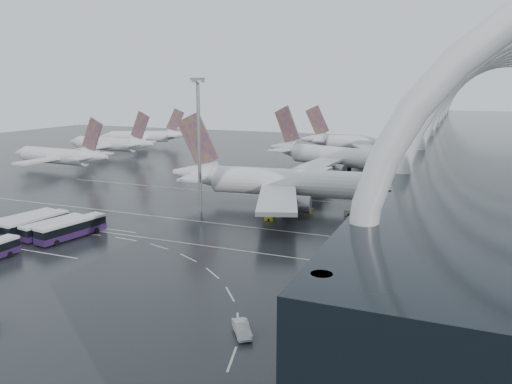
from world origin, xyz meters
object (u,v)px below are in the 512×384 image
at_px(bus_row_near_a, 21,223).
at_px(floodlight_mast, 199,132).
at_px(airliner_gate_b, 346,158).
at_px(gse_cart_belly_e, 308,211).
at_px(gse_cart_belly_c, 269,218).
at_px(gse_cart_belly_d, 364,219).
at_px(jet_remote_far, 146,137).
at_px(van_curve_c, 242,329).
at_px(airliner_main, 296,184).
at_px(bus_row_near_d, 71,228).
at_px(jet_remote_west, 61,156).
at_px(jet_remote_mid, 111,144).
at_px(gse_cart_belly_b, 349,213).
at_px(airliner_gate_c, 369,143).
at_px(bus_row_near_b, 36,224).
at_px(bus_row_near_c, 53,227).

bearing_deg(bus_row_near_a, floodlight_mast, -41.15).
distance_m(airliner_gate_b, gse_cart_belly_e, 52.43).
xyz_separation_m(gse_cart_belly_c, gse_cart_belly_d, (18.88, 5.86, 0.18)).
distance_m(jet_remote_far, van_curve_c, 187.04).
distance_m(airliner_main, airliner_gate_b, 47.16).
bearing_deg(floodlight_mast, bus_row_near_d, -126.90).
bearing_deg(bus_row_near_a, jet_remote_west, 47.61).
xyz_separation_m(jet_remote_far, bus_row_near_a, (58.62, -126.89, -2.68)).
bearing_deg(jet_remote_mid, gse_cart_belly_b, 154.01).
bearing_deg(bus_row_near_d, airliner_gate_c, -3.46).
relative_size(airliner_gate_c, floodlight_mast, 1.91).
relative_size(jet_remote_west, floodlight_mast, 1.41).
height_order(floodlight_mast, gse_cart_belly_d, floodlight_mast).
height_order(bus_row_near_b, van_curve_c, bus_row_near_b).
height_order(jet_remote_far, van_curve_c, jet_remote_far).
bearing_deg(jet_remote_west, airliner_gate_c, -137.52).
bearing_deg(airliner_gate_b, bus_row_near_d, -94.04).
xyz_separation_m(bus_row_near_c, gse_cart_belly_c, (34.21, 26.03, -1.17)).
bearing_deg(airliner_main, floodlight_mast, -135.80).
xyz_separation_m(jet_remote_far, gse_cart_belly_d, (118.96, -94.21, -3.88)).
relative_size(bus_row_near_c, gse_cart_belly_d, 5.01).
height_order(airliner_main, van_curve_c, airliner_main).
bearing_deg(jet_remote_mid, bus_row_near_d, 126.11).
relative_size(airliner_main, bus_row_near_b, 4.69).
distance_m(airliner_gate_c, jet_remote_mid, 104.13).
distance_m(gse_cart_belly_b, gse_cart_belly_e, 9.05).
height_order(jet_remote_mid, gse_cart_belly_d, jet_remote_mid).
distance_m(bus_row_near_b, gse_cart_belly_d, 65.55).
distance_m(bus_row_near_a, bus_row_near_d, 11.69).
height_order(jet_remote_mid, gse_cart_belly_c, jet_remote_mid).
xyz_separation_m(gse_cart_belly_c, gse_cart_belly_e, (5.85, 9.16, 0.04)).
distance_m(airliner_main, jet_remote_far, 132.81).
bearing_deg(van_curve_c, jet_remote_far, 91.97).
distance_m(jet_remote_mid, gse_cart_belly_e, 115.73).
bearing_deg(airliner_gate_b, jet_remote_far, 175.73).
relative_size(airliner_gate_b, gse_cart_belly_e, 30.22).
height_order(bus_row_near_d, van_curve_c, bus_row_near_d).
bearing_deg(jet_remote_west, airliner_main, 170.66).
bearing_deg(floodlight_mast, gse_cart_belly_d, 17.79).
height_order(floodlight_mast, gse_cart_belly_e, floodlight_mast).
bearing_deg(gse_cart_belly_d, floodlight_mast, -162.21).
height_order(gse_cart_belly_b, gse_cart_belly_c, gse_cart_belly_b).
bearing_deg(gse_cart_belly_e, jet_remote_mid, 149.70).
bearing_deg(bus_row_near_c, bus_row_near_a, 106.77).
bearing_deg(airliner_gate_c, jet_remote_far, 172.56).
relative_size(airliner_gate_b, van_curve_c, 13.31).
xyz_separation_m(airliner_main, bus_row_near_b, (-39.50, -40.31, -3.64)).
relative_size(airliner_main, airliner_gate_b, 1.07).
height_order(bus_row_near_a, gse_cart_belly_d, bus_row_near_a).
relative_size(bus_row_near_b, floodlight_mast, 0.47).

